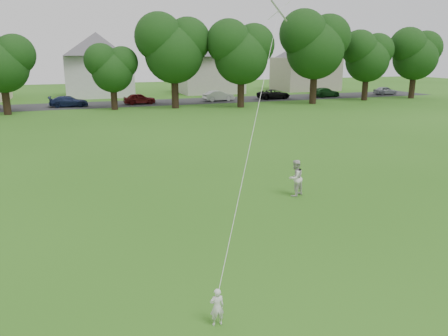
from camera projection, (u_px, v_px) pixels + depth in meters
name	position (u px, v px, depth m)	size (l,w,h in m)	color
ground	(244.00, 261.00, 12.74)	(160.00, 160.00, 0.00)	#295D15
street	(107.00, 104.00, 50.92)	(90.00, 7.00, 0.01)	#2D2D30
toddler	(217.00, 307.00, 9.64)	(0.33, 0.21, 0.90)	silver
older_boy	(295.00, 178.00, 18.34)	(0.76, 0.59, 1.56)	silver
kite	(257.00, 113.00, 13.56)	(3.35, 4.95, 12.40)	white
tree_row	(159.00, 48.00, 45.35)	(81.94, 9.43, 10.92)	black
parked_cars	(149.00, 99.00, 51.43)	(72.22, 2.26, 1.28)	black
house_row	(89.00, 57.00, 58.33)	(77.39, 13.84, 10.53)	beige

